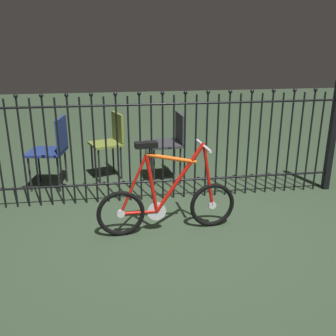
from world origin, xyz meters
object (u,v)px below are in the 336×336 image
(chair_charcoal, at_px, (171,139))
(chair_olive, at_px, (111,139))
(bicycle, at_px, (167,201))
(chair_navy, at_px, (53,146))

(chair_charcoal, distance_m, chair_olive, 0.78)
(bicycle, distance_m, chair_olive, 1.69)
(chair_navy, bearing_deg, chair_charcoal, 1.11)
(chair_navy, bearing_deg, bicycle, -48.53)
(bicycle, relative_size, chair_charcoal, 1.53)
(bicycle, distance_m, chair_charcoal, 1.42)
(bicycle, height_order, chair_navy, bicycle)
(bicycle, relative_size, chair_navy, 1.54)
(chair_olive, relative_size, chair_navy, 0.98)
(bicycle, bearing_deg, chair_olive, 107.32)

